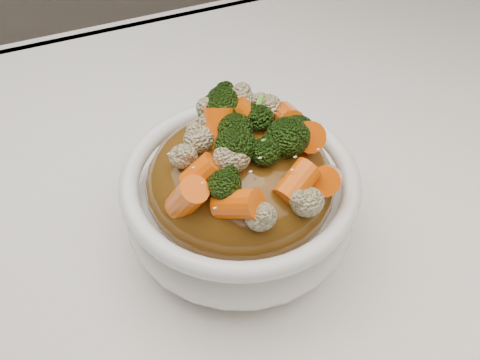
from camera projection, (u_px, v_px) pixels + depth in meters
name	position (u px, v px, depth m)	size (l,w,h in m)	color
tablecloth	(292.00, 255.00, 0.50)	(1.20, 0.80, 0.04)	white
bowl	(240.00, 203.00, 0.47)	(0.19, 0.19, 0.08)	white
sauce_base	(240.00, 182.00, 0.45)	(0.15, 0.15, 0.08)	#5D3810
carrots	(240.00, 131.00, 0.41)	(0.15, 0.15, 0.04)	#F65D08
broccoli	(240.00, 132.00, 0.41)	(0.15, 0.15, 0.04)	black
cauliflower	(240.00, 134.00, 0.41)	(0.15, 0.15, 0.03)	#C6B787
scallions	(240.00, 130.00, 0.41)	(0.11, 0.11, 0.02)	#4C9722
sesame_seeds	(240.00, 130.00, 0.41)	(0.14, 0.14, 0.01)	beige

